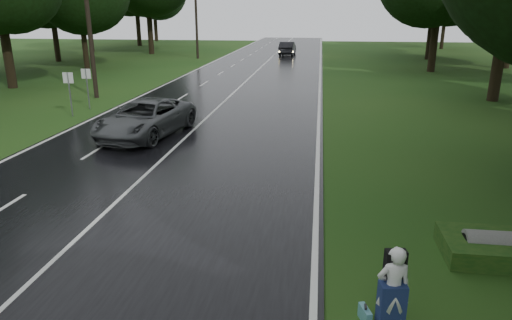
{
  "coord_description": "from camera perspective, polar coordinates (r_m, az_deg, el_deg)",
  "views": [
    {
      "loc": [
        5.73,
        -8.74,
        5.37
      ],
      "look_at": [
        3.95,
        4.34,
        1.1
      ],
      "focal_mm": 32.48,
      "sensor_mm": 36.0,
      "label": 1
    }
  ],
  "objects": [
    {
      "name": "tree_left_f",
      "position": [
        63.15,
        -12.72,
        12.63
      ],
      "size": [
        11.3,
        11.3,
        17.65
      ],
      "primitive_type": null,
      "color": "black",
      "rests_on": "ground"
    },
    {
      "name": "lane_center",
      "position": [
        29.79,
        -3.51,
        7.6
      ],
      "size": [
        0.12,
        140.0,
        0.01
      ],
      "primitive_type": "cube",
      "color": "silver",
      "rests_on": "road"
    },
    {
      "name": "culvert",
      "position": [
        12.09,
        26.94,
        -10.56
      ],
      "size": [
        1.26,
        0.63,
        0.63
      ],
      "primitive_type": "cylinder",
      "rotation": [
        0.0,
        1.57,
        0.0
      ],
      "color": "slate",
      "rests_on": "ground"
    },
    {
      "name": "far_car",
      "position": [
        59.57,
        3.91,
        13.55
      ],
      "size": [
        1.91,
        5.04,
        1.64
      ],
      "primitive_type": "imported",
      "rotation": [
        0.0,
        0.0,
        3.11
      ],
      "color": "black",
      "rests_on": "road"
    },
    {
      "name": "grey_car",
      "position": [
        21.14,
        -13.45,
        5.03
      ],
      "size": [
        3.55,
        6.04,
        1.58
      ],
      "primitive_type": "imported",
      "rotation": [
        0.0,
        0.0,
        6.11
      ],
      "color": "#494C4E",
      "rests_on": "road"
    },
    {
      "name": "suitcase",
      "position": [
        9.02,
        13.26,
        -18.06
      ],
      "size": [
        0.23,
        0.41,
        0.28
      ],
      "primitive_type": "cube",
      "rotation": [
        0.0,
        0.0,
        0.3
      ],
      "color": "teal",
      "rests_on": "ground"
    },
    {
      "name": "road_sign_a",
      "position": [
        26.6,
        -21.63,
        5.01
      ],
      "size": [
        0.56,
        0.1,
        2.32
      ],
      "primitive_type": null,
      "color": "white",
      "rests_on": "ground"
    },
    {
      "name": "utility_pole_far",
      "position": [
        56.04,
        -7.18,
        12.3
      ],
      "size": [
        1.8,
        0.28,
        9.69
      ],
      "primitive_type": null,
      "color": "black",
      "rests_on": "ground"
    },
    {
      "name": "road_sign_b",
      "position": [
        28.25,
        -19.78,
        5.92
      ],
      "size": [
        0.55,
        0.1,
        2.28
      ],
      "primitive_type": null,
      "color": "white",
      "rests_on": "ground"
    },
    {
      "name": "tree_right_e",
      "position": [
        46.29,
        20.69,
        10.14
      ],
      "size": [
        9.52,
        9.52,
        14.87
      ],
      "primitive_type": null,
      "color": "black",
      "rests_on": "ground"
    },
    {
      "name": "tree_left_e",
      "position": [
        48.21,
        -20.05,
        10.48
      ],
      "size": [
        8.11,
        8.11,
        12.68
      ],
      "primitive_type": null,
      "color": "black",
      "rests_on": "ground"
    },
    {
      "name": "hitchhiker",
      "position": [
        8.65,
        16.49,
        -15.23
      ],
      "size": [
        0.64,
        0.6,
        1.61
      ],
      "color": "silver",
      "rests_on": "ground"
    },
    {
      "name": "ground",
      "position": [
        11.75,
        -22.94,
        -10.82
      ],
      "size": [
        160.0,
        160.0,
        0.0
      ],
      "primitive_type": "plane",
      "color": "#224314",
      "rests_on": "ground"
    },
    {
      "name": "tree_right_f",
      "position": [
        58.07,
        20.31,
        11.54
      ],
      "size": [
        9.69,
        9.69,
        15.15
      ],
      "primitive_type": null,
      "color": "black",
      "rests_on": "ground"
    },
    {
      "name": "tree_right_d",
      "position": [
        32.66,
        27.07,
        6.51
      ],
      "size": [
        7.93,
        7.93,
        12.38
      ],
      "primitive_type": null,
      "color": "black",
      "rests_on": "ground"
    },
    {
      "name": "tree_left_d",
      "position": [
        38.45,
        -27.73,
        7.87
      ],
      "size": [
        8.89,
        8.89,
        13.88
      ],
      "primitive_type": null,
      "color": "black",
      "rests_on": "ground"
    },
    {
      "name": "road",
      "position": [
        29.79,
        -3.51,
        7.55
      ],
      "size": [
        12.0,
        140.0,
        0.04
      ],
      "primitive_type": "cube",
      "color": "black",
      "rests_on": "ground"
    },
    {
      "name": "utility_pole_mid",
      "position": [
        31.93,
        -19.02,
        7.28
      ],
      "size": [
        1.8,
        0.28,
        9.76
      ],
      "primitive_type": null,
      "color": "black",
      "rests_on": "ground"
    }
  ]
}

